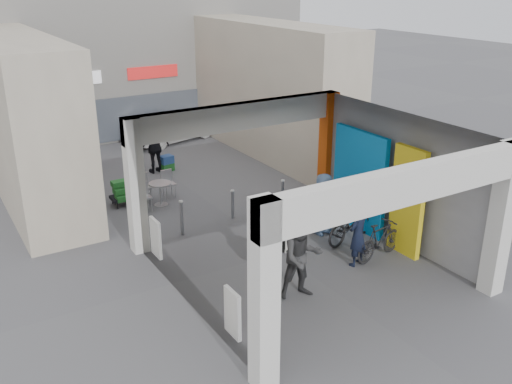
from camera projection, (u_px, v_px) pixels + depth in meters
ground at (280, 253)px, 14.58m from camera, size 90.00×90.00×0.00m
arcade_canopy at (320, 173)px, 13.36m from camera, size 6.40×6.45×6.40m
far_building at (100, 40)px, 24.29m from camera, size 18.00×4.08×8.00m
plaza_bldg_left at (24, 119)px, 17.47m from camera, size 2.00×9.00×5.00m
plaza_bldg_right at (271, 90)px, 21.83m from camera, size 2.00×9.00×5.00m
bollard_left at (182, 218)px, 15.43m from camera, size 0.09×0.09×0.98m
bollard_center at (233, 205)px, 16.49m from camera, size 0.09×0.09×0.85m
bollard_right at (283, 195)px, 17.07m from camera, size 0.09×0.09×0.93m
advert_board_near at (233, 313)px, 11.11m from camera, size 0.10×0.55×1.00m
advert_board_far at (156, 238)px, 14.26m from camera, size 0.10×0.55×1.00m
cafe_set at (154, 193)px, 17.64m from camera, size 1.44×1.16×0.87m
produce_stand at (129, 194)px, 17.60m from camera, size 1.12×0.61×0.74m
crate_stack at (167, 163)px, 20.52m from camera, size 0.50×0.42×0.56m
border_collie at (285, 243)px, 14.61m from camera, size 0.22×0.43×0.59m
man_with_dog at (358, 235)px, 13.73m from camera, size 0.66×0.52×1.59m
man_back_turned at (302, 257)px, 12.30m from camera, size 1.09×0.94×1.94m
man_elderly at (323, 204)px, 15.43m from camera, size 0.83×0.54×1.70m
man_crates at (155, 147)px, 20.12m from camera, size 1.13×0.57×1.85m
bicycle_front at (352, 223)px, 15.10m from camera, size 2.04×1.07×1.02m
bicycle_rear at (380, 240)px, 14.16m from camera, size 1.67×0.70×0.98m
white_van at (171, 126)px, 23.96m from camera, size 4.24×2.53×1.35m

